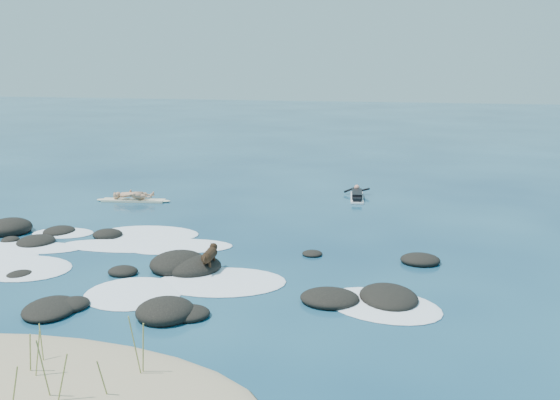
# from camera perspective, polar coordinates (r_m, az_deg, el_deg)

# --- Properties ---
(ground) EXTENTS (160.00, 160.00, 0.00)m
(ground) POSITION_cam_1_polar(r_m,az_deg,el_deg) (18.53, -7.73, -5.01)
(ground) COLOR #0A2642
(ground) RESTS_ON ground
(sand_dune) EXTENTS (9.00, 4.40, 0.60)m
(sand_dune) POSITION_cam_1_polar(r_m,az_deg,el_deg) (11.93, -23.30, -16.04)
(sand_dune) COLOR #9E8966
(sand_dune) RESTS_ON ground
(dune_grass) EXTENTS (3.87, 1.64, 1.20)m
(dune_grass) POSITION_cam_1_polar(r_m,az_deg,el_deg) (11.62, -21.19, -13.36)
(dune_grass) COLOR #959749
(dune_grass) RESTS_ON ground
(reef_rocks) EXTENTS (14.90, 7.50, 0.63)m
(reef_rocks) POSITION_cam_1_polar(r_m,az_deg,el_deg) (17.27, -11.13, -6.02)
(reef_rocks) COLOR black
(reef_rocks) RESTS_ON ground
(breaking_foam) EXTENTS (14.65, 7.57, 0.12)m
(breaking_foam) POSITION_cam_1_polar(r_m,az_deg,el_deg) (18.21, -12.31, -5.46)
(breaking_foam) COLOR white
(breaking_foam) RESTS_ON ground
(standing_surfer_rig) EXTENTS (3.09, 0.93, 1.76)m
(standing_surfer_rig) POSITION_cam_1_polar(r_m,az_deg,el_deg) (26.04, -13.33, 1.36)
(standing_surfer_rig) COLOR beige
(standing_surfer_rig) RESTS_ON ground
(paddling_surfer_rig) EXTENTS (1.12, 2.53, 0.44)m
(paddling_surfer_rig) POSITION_cam_1_polar(r_m,az_deg,el_deg) (26.19, 7.05, 0.44)
(paddling_surfer_rig) COLOR white
(paddling_surfer_rig) RESTS_ON ground
(dog) EXTENTS (0.35, 1.17, 0.74)m
(dog) POSITION_cam_1_polar(r_m,az_deg,el_deg) (16.82, -6.44, -5.01)
(dog) COLOR black
(dog) RESTS_ON ground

